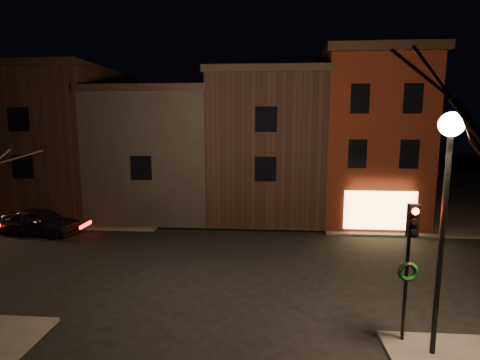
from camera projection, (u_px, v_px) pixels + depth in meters
name	position (u px, v px, depth m)	size (l,w,h in m)	color
ground	(230.00, 267.00, 16.62)	(120.00, 120.00, 0.00)	black
sidewalk_far_right	(466.00, 191.00, 34.79)	(30.00, 30.00, 0.12)	#2D2B28
sidewalk_far_left	(54.00, 185.00, 37.85)	(30.00, 30.00, 0.12)	#2D2B28
corner_building	(366.00, 137.00, 24.52)	(6.50, 8.50, 10.50)	#501A0E
row_building_a	(266.00, 144.00, 26.12)	(7.30, 10.30, 9.40)	black
row_building_b	(165.00, 151.00, 26.74)	(7.80, 10.30, 8.40)	black
row_building_c	(67.00, 140.00, 27.18)	(7.30, 10.30, 9.90)	black
street_lamp_near	(448.00, 169.00, 9.45)	(0.60, 0.60, 6.48)	black
traffic_signal	(410.00, 252.00, 10.34)	(0.58, 0.38, 4.05)	black
parked_car_a	(41.00, 221.00, 21.36)	(1.78, 4.42, 1.50)	black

